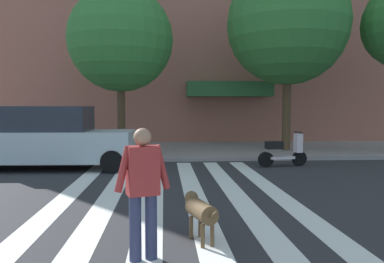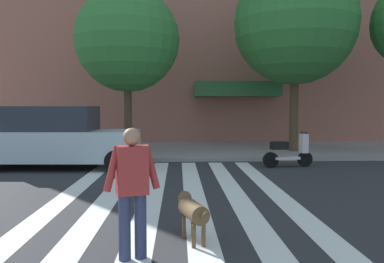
{
  "view_description": "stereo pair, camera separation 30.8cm",
  "coord_description": "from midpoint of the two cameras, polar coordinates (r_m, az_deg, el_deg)",
  "views": [
    {
      "loc": [
        1.21,
        0.73,
        1.89
      ],
      "look_at": [
        1.82,
        9.28,
        1.36
      ],
      "focal_mm": 37.0,
      "sensor_mm": 36.0,
      "label": 1
    },
    {
      "loc": [
        1.52,
        0.72,
        1.89
      ],
      "look_at": [
        1.82,
        9.28,
        1.36
      ],
      "focal_mm": 37.0,
      "sensor_mm": 36.0,
      "label": 2
    }
  ],
  "objects": [
    {
      "name": "ground_plane",
      "position": [
        6.86,
        -15.79,
        -12.63
      ],
      "size": [
        160.0,
        160.0,
        0.0
      ],
      "primitive_type": "plane",
      "color": "#2B2B2D"
    },
    {
      "name": "pedestrian_dog_walker",
      "position": [
        4.94,
        -8.88,
        -7.79
      ],
      "size": [
        0.7,
        0.34,
        1.64
      ],
      "color": "#282D4C",
      "rests_on": "ground_plane"
    },
    {
      "name": "street_tree_middle",
      "position": [
        16.7,
        13.1,
        14.84
      ],
      "size": [
        4.85,
        4.85,
        7.48
      ],
      "color": "#4C3823",
      "rests_on": "sidewalk_far"
    },
    {
      "name": "parked_scooter",
      "position": [
        12.89,
        12.31,
        -2.84
      ],
      "size": [
        1.63,
        0.55,
        1.11
      ],
      "color": "black",
      "rests_on": "ground_plane"
    },
    {
      "name": "parked_car_behind_first",
      "position": [
        12.86,
        -20.2,
        -1.02
      ],
      "size": [
        4.85,
        2.07,
        1.92
      ],
      "color": "#B0C0C5",
      "rests_on": "ground_plane"
    },
    {
      "name": "dog_on_leash",
      "position": [
        5.67,
        -0.43,
        -11.28
      ],
      "size": [
        0.45,
        1.0,
        0.65
      ],
      "color": "brown",
      "rests_on": "ground_plane"
    },
    {
      "name": "sidewalk_far",
      "position": [
        16.77,
        -8.73,
        -2.72
      ],
      "size": [
        80.0,
        6.0,
        0.15
      ],
      "primitive_type": "cube",
      "color": "gray",
      "rests_on": "ground_plane"
    },
    {
      "name": "street_tree_nearest",
      "position": [
        15.8,
        -10.83,
        12.9
      ],
      "size": [
        4.03,
        4.03,
        6.35
      ],
      "color": "#4C3823",
      "rests_on": "sidewalk_far"
    },
    {
      "name": "crosswalk_stripes",
      "position": [
        6.72,
        -3.59,
        -12.81
      ],
      "size": [
        4.95,
        13.74,
        0.01
      ],
      "color": "silver",
      "rests_on": "ground_plane"
    }
  ]
}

